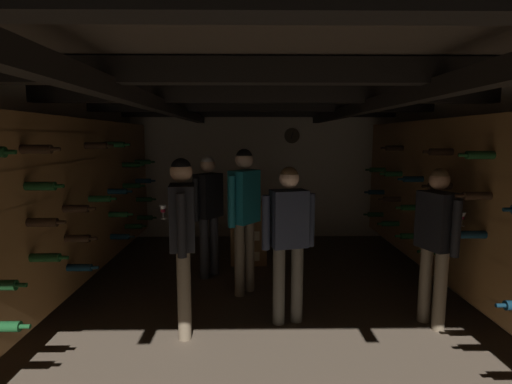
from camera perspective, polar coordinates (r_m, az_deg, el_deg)
ground_plane at (r=4.38m, az=1.25°, el=-16.97°), size 8.40×8.40×0.00m
room_shell at (r=4.26m, az=1.16°, el=2.24°), size 4.72×6.52×2.41m
wine_crate_stack at (r=5.78m, az=-1.07°, el=-5.97°), size 0.52×0.35×0.90m
display_bottle at (r=5.73m, az=-0.32°, el=-0.13°), size 0.08×0.08×0.35m
person_host_center at (r=3.86m, az=4.74°, el=-5.68°), size 0.53×0.30×1.57m
person_guest_mid_left at (r=3.66m, az=-10.60°, el=-5.43°), size 0.36×0.54×1.66m
person_guest_rear_center at (r=4.56m, az=-1.70°, el=-2.17°), size 0.38×0.46×1.71m
person_guest_far_left at (r=5.17m, az=-6.90°, el=-1.87°), size 0.38×0.46×1.61m
person_guest_mid_right at (r=4.16m, az=24.64°, el=-5.47°), size 0.40×0.51×1.56m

